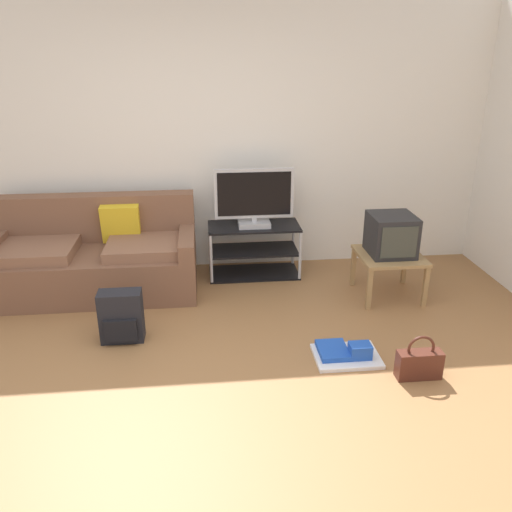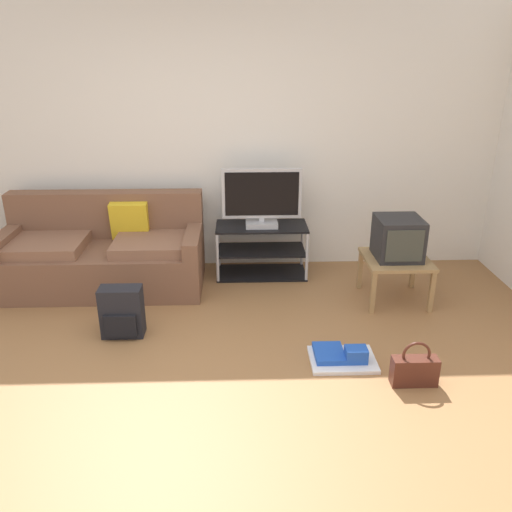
{
  "view_description": "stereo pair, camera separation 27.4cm",
  "coord_description": "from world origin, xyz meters",
  "px_view_note": "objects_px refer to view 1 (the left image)",
  "views": [
    {
      "loc": [
        0.11,
        -2.83,
        2.18
      ],
      "look_at": [
        0.51,
        1.02,
        0.63
      ],
      "focal_mm": 36.81,
      "sensor_mm": 36.0,
      "label": 1
    },
    {
      "loc": [
        0.38,
        -2.85,
        2.18
      ],
      "look_at": [
        0.51,
        1.02,
        0.63
      ],
      "focal_mm": 36.81,
      "sensor_mm": 36.0,
      "label": 2
    }
  ],
  "objects_px": {
    "couch": "(95,258)",
    "flat_tv": "(254,198)",
    "crt_tv": "(391,235)",
    "floor_tray": "(346,354)",
    "handbag": "(419,363)",
    "side_table": "(389,260)",
    "tv_stand": "(254,250)",
    "backpack": "(121,317)"
  },
  "relations": [
    {
      "from": "floor_tray",
      "to": "couch",
      "type": "bearing_deg",
      "value": 145.16
    },
    {
      "from": "handbag",
      "to": "couch",
      "type": "bearing_deg",
      "value": 145.42
    },
    {
      "from": "flat_tv",
      "to": "crt_tv",
      "type": "bearing_deg",
      "value": -26.23
    },
    {
      "from": "tv_stand",
      "to": "crt_tv",
      "type": "height_order",
      "value": "crt_tv"
    },
    {
      "from": "crt_tv",
      "to": "floor_tray",
      "type": "distance_m",
      "value": 1.35
    },
    {
      "from": "side_table",
      "to": "tv_stand",
      "type": "bearing_deg",
      "value": 152.29
    },
    {
      "from": "backpack",
      "to": "floor_tray",
      "type": "distance_m",
      "value": 1.76
    },
    {
      "from": "flat_tv",
      "to": "handbag",
      "type": "bearing_deg",
      "value": -63.0
    },
    {
      "from": "couch",
      "to": "side_table",
      "type": "xyz_separation_m",
      "value": [
        2.72,
        -0.42,
        0.03
      ]
    },
    {
      "from": "backpack",
      "to": "crt_tv",
      "type": "bearing_deg",
      "value": 18.81
    },
    {
      "from": "backpack",
      "to": "handbag",
      "type": "height_order",
      "value": "backpack"
    },
    {
      "from": "flat_tv",
      "to": "handbag",
      "type": "relative_size",
      "value": 2.31
    },
    {
      "from": "flat_tv",
      "to": "floor_tray",
      "type": "xyz_separation_m",
      "value": [
        0.53,
        -1.62,
        -0.77
      ]
    },
    {
      "from": "tv_stand",
      "to": "side_table",
      "type": "distance_m",
      "value": 1.35
    },
    {
      "from": "handbag",
      "to": "flat_tv",
      "type": "bearing_deg",
      "value": 117.0
    },
    {
      "from": "tv_stand",
      "to": "crt_tv",
      "type": "xyz_separation_m",
      "value": [
        1.19,
        -0.61,
        0.34
      ]
    },
    {
      "from": "backpack",
      "to": "floor_tray",
      "type": "relative_size",
      "value": 0.86
    },
    {
      "from": "tv_stand",
      "to": "side_table",
      "type": "relative_size",
      "value": 1.58
    },
    {
      "from": "flat_tv",
      "to": "crt_tv",
      "type": "height_order",
      "value": "flat_tv"
    },
    {
      "from": "backpack",
      "to": "handbag",
      "type": "bearing_deg",
      "value": -14.12
    },
    {
      "from": "couch",
      "to": "floor_tray",
      "type": "distance_m",
      "value": 2.52
    },
    {
      "from": "flat_tv",
      "to": "crt_tv",
      "type": "xyz_separation_m",
      "value": [
        1.19,
        -0.59,
        -0.21
      ]
    },
    {
      "from": "tv_stand",
      "to": "backpack",
      "type": "distance_m",
      "value": 1.67
    },
    {
      "from": "couch",
      "to": "crt_tv",
      "type": "height_order",
      "value": "couch"
    },
    {
      "from": "crt_tv",
      "to": "couch",
      "type": "bearing_deg",
      "value": 171.59
    },
    {
      "from": "handbag",
      "to": "floor_tray",
      "type": "distance_m",
      "value": 0.54
    },
    {
      "from": "tv_stand",
      "to": "handbag",
      "type": "height_order",
      "value": "tv_stand"
    },
    {
      "from": "couch",
      "to": "backpack",
      "type": "relative_size",
      "value": 4.52
    },
    {
      "from": "crt_tv",
      "to": "floor_tray",
      "type": "relative_size",
      "value": 0.84
    },
    {
      "from": "flat_tv",
      "to": "side_table",
      "type": "bearing_deg",
      "value": -26.85
    },
    {
      "from": "couch",
      "to": "flat_tv",
      "type": "bearing_deg",
      "value": 6.86
    },
    {
      "from": "couch",
      "to": "handbag",
      "type": "distance_m",
      "value": 3.05
    },
    {
      "from": "couch",
      "to": "backpack",
      "type": "height_order",
      "value": "couch"
    },
    {
      "from": "tv_stand",
      "to": "handbag",
      "type": "distance_m",
      "value": 2.17
    },
    {
      "from": "flat_tv",
      "to": "floor_tray",
      "type": "height_order",
      "value": "flat_tv"
    },
    {
      "from": "tv_stand",
      "to": "flat_tv",
      "type": "bearing_deg",
      "value": -90.0
    },
    {
      "from": "flat_tv",
      "to": "backpack",
      "type": "distance_m",
      "value": 1.76
    },
    {
      "from": "handbag",
      "to": "tv_stand",
      "type": "bearing_deg",
      "value": 116.73
    },
    {
      "from": "crt_tv",
      "to": "flat_tv",
      "type": "bearing_deg",
      "value": 153.77
    },
    {
      "from": "couch",
      "to": "floor_tray",
      "type": "bearing_deg",
      "value": -34.84
    },
    {
      "from": "handbag",
      "to": "backpack",
      "type": "bearing_deg",
      "value": 160.95
    },
    {
      "from": "flat_tv",
      "to": "floor_tray",
      "type": "relative_size",
      "value": 1.59
    }
  ]
}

